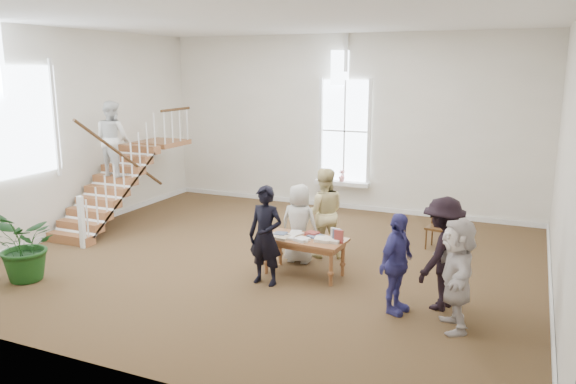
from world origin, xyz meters
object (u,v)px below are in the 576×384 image
at_px(elderly_woman, 299,224).
at_px(person_yellow, 323,213).
at_px(police_officer, 266,236).
at_px(woman_cluster_c, 457,274).
at_px(woman_cluster_b, 442,253).
at_px(side_chair, 439,223).
at_px(woman_cluster_a, 396,264).
at_px(library_table, 304,242).
at_px(floor_plant, 26,245).

height_order(elderly_woman, person_yellow, person_yellow).
height_order(police_officer, woman_cluster_c, police_officer).
bearing_deg(woman_cluster_b, elderly_woman, -91.90).
height_order(woman_cluster_b, side_chair, woman_cluster_b).
distance_m(person_yellow, woman_cluster_a, 2.78).
bearing_deg(elderly_woman, person_yellow, -119.94).
distance_m(woman_cluster_c, side_chair, 3.76).
relative_size(police_officer, woman_cluster_c, 1.05).
height_order(library_table, police_officer, police_officer).
bearing_deg(woman_cluster_b, woman_cluster_a, -34.38).
distance_m(woman_cluster_a, woman_cluster_b, 0.76).
xyz_separation_m(library_table, side_chair, (1.96, 2.56, -0.08)).
height_order(woman_cluster_b, woman_cluster_c, woman_cluster_b).
bearing_deg(elderly_woman, police_officer, 86.45).
relative_size(police_officer, woman_cluster_b, 0.98).
xyz_separation_m(police_officer, woman_cluster_a, (2.31, -0.26, -0.08)).
distance_m(library_table, woman_cluster_b, 2.52).
bearing_deg(woman_cluster_c, woman_cluster_a, -119.73).
bearing_deg(person_yellow, side_chair, -168.76).
height_order(library_table, floor_plant, floor_plant).
relative_size(elderly_woman, woman_cluster_b, 0.86).
relative_size(elderly_woman, person_yellow, 0.86).
xyz_separation_m(woman_cluster_b, woman_cluster_c, (0.30, -0.65, -0.06)).
distance_m(library_table, woman_cluster_c, 2.99).
relative_size(woman_cluster_a, side_chair, 1.63).
relative_size(elderly_woman, woman_cluster_a, 0.98).
relative_size(elderly_woman, side_chair, 1.59).
distance_m(floor_plant, side_chair, 7.88).
bearing_deg(side_chair, elderly_woman, -128.24).
height_order(woman_cluster_c, side_chair, woman_cluster_c).
height_order(library_table, side_chair, side_chair).
xyz_separation_m(floor_plant, side_chair, (6.26, 4.77, -0.12)).
distance_m(elderly_woman, woman_cluster_a, 2.68).
bearing_deg(side_chair, woman_cluster_c, -66.07).
relative_size(police_officer, person_yellow, 0.97).
xyz_separation_m(woman_cluster_a, woman_cluster_b, (0.60, 0.45, 0.10)).
height_order(police_officer, woman_cluster_b, woman_cluster_b).
relative_size(elderly_woman, floor_plant, 1.17).
relative_size(police_officer, woman_cluster_a, 1.10).
bearing_deg(woman_cluster_c, police_officer, -115.35).
bearing_deg(person_yellow, library_table, 67.75).
xyz_separation_m(police_officer, elderly_woman, (0.10, 1.25, -0.10)).
bearing_deg(woman_cluster_a, side_chair, 13.42).
bearing_deg(side_chair, woman_cluster_b, -68.95).
distance_m(police_officer, woman_cluster_b, 2.92).
bearing_deg(woman_cluster_c, person_yellow, -145.35).
distance_m(library_table, floor_plant, 4.84).
xyz_separation_m(police_officer, woman_cluster_b, (2.91, 0.19, 0.02)).
bearing_deg(library_table, elderly_woman, 123.66).
xyz_separation_m(library_table, elderly_woman, (-0.35, 0.60, 0.15)).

